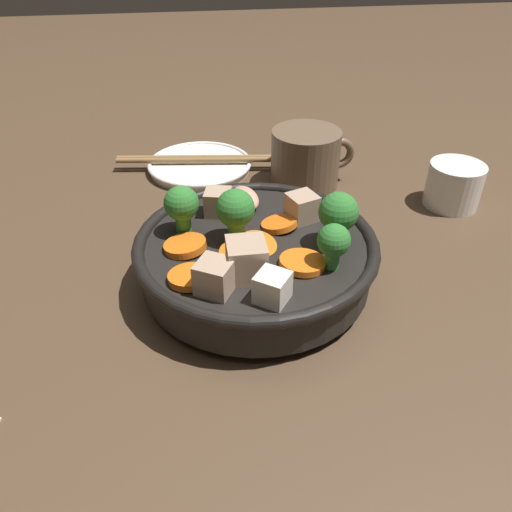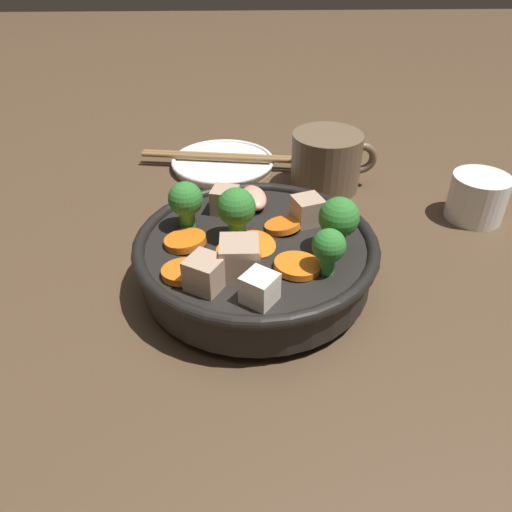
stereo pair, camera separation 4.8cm
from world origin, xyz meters
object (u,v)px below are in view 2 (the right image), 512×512
object	(u,v)px
stirfry_bowl	(256,253)
dark_mug	(327,161)
chopsticks_pair	(223,156)
tea_cup	(477,197)
side_saucer	(223,163)

from	to	relation	value
stirfry_bowl	dark_mug	xyz separation A→B (m)	(0.10, 0.20, -0.00)
dark_mug	chopsticks_pair	world-z (taller)	dark_mug
tea_cup	dark_mug	world-z (taller)	dark_mug
stirfry_bowl	chopsticks_pair	distance (m)	0.27
tea_cup	dark_mug	size ratio (longest dim) A/B	0.60
side_saucer	chopsticks_pair	size ratio (longest dim) A/B	0.63
stirfry_bowl	dark_mug	world-z (taller)	stirfry_bowl
tea_cup	dark_mug	xyz separation A→B (m)	(-0.17, 0.08, 0.01)
stirfry_bowl	chopsticks_pair	bearing A→B (deg)	98.06
side_saucer	chopsticks_pair	world-z (taller)	chopsticks_pair
stirfry_bowl	tea_cup	distance (m)	0.29
stirfry_bowl	chopsticks_pair	xyz separation A→B (m)	(-0.04, 0.27, -0.02)
stirfry_bowl	chopsticks_pair	size ratio (longest dim) A/B	1.00
tea_cup	stirfry_bowl	bearing A→B (deg)	-155.77
stirfry_bowl	dark_mug	size ratio (longest dim) A/B	2.09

